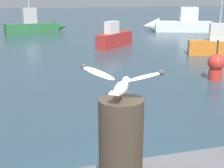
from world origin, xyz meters
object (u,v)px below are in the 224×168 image
Objects in this scene: mooring_post at (121,146)px; seagull at (121,83)px; boat_red at (116,38)px; channel_buoy at (216,66)px; boat_white at (176,24)px; boat_green at (37,26)px.

seagull is at bearing 55.17° from mooring_post.
boat_red is (4.28, 14.30, -1.18)m from mooring_post.
boat_red is 7.59m from channel_buoy.
boat_white is (10.51, 19.55, -1.11)m from mooring_post.
seagull is 8.89m from channel_buoy.
seagull is 0.21× the size of boat_red.
mooring_post is at bearing -124.83° from seagull.
mooring_post is 22.22m from boat_white.
seagull is at bearing -106.67° from boat_red.
mooring_post reaches higher than boat_white.
boat_green is at bearing 108.96° from channel_buoy.
boat_red is at bearing 99.02° from channel_buoy.
boat_red is 8.15m from boat_white.
boat_red is (4.28, 14.30, -1.69)m from seagull.
mooring_post is at bearing -91.58° from boat_green.
channel_buoy is at bearing -71.04° from boat_green.
boat_green is at bearing 88.42° from mooring_post.
channel_buoy is at bearing -111.59° from boat_white.
boat_red is at bearing -139.90° from boat_white.
boat_white is (9.93, -1.50, 0.02)m from boat_green.
boat_white is at bearing -8.57° from boat_green.
boat_white is 3.85× the size of channel_buoy.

